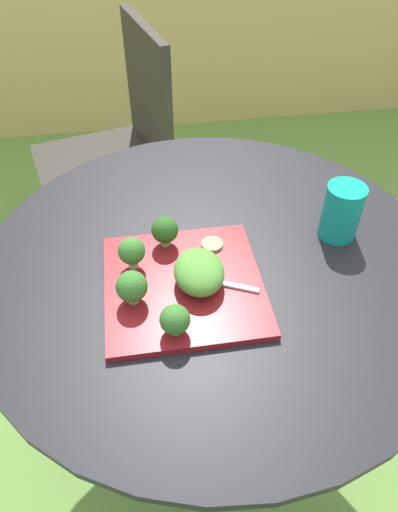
{
  "coord_description": "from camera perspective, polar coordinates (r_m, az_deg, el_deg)",
  "views": [
    {
      "loc": [
        -0.13,
        -0.66,
        1.37
      ],
      "look_at": [
        -0.03,
        -0.04,
        0.77
      ],
      "focal_mm": 32.63,
      "sensor_mm": 36.0,
      "label": 1
    }
  ],
  "objects": [
    {
      "name": "cucumber_slice_0",
      "position": [
        0.93,
        1.59,
        1.45
      ],
      "size": [
        0.04,
        0.04,
        0.01
      ],
      "primitive_type": "cylinder",
      "color": "#8EB766",
      "rests_on": "salad_plate"
    },
    {
      "name": "broccoli_floret_1",
      "position": [
        0.77,
        -2.97,
        -7.82
      ],
      "size": [
        0.05,
        0.05,
        0.06
      ],
      "color": "#99B770",
      "rests_on": "salad_plate"
    },
    {
      "name": "salad_plate",
      "position": [
        0.87,
        -1.9,
        -3.53
      ],
      "size": [
        0.29,
        0.29,
        0.01
      ],
      "primitive_type": "cube",
      "color": "maroon",
      "rests_on": "patio_table"
    },
    {
      "name": "patio_chair",
      "position": [
        1.73,
        -9.43,
        14.0
      ],
      "size": [
        0.53,
        0.53,
        0.9
      ],
      "color": "#332D28",
      "rests_on": "ground_plane"
    },
    {
      "name": "bamboo_fence",
      "position": [
        2.7,
        -6.52,
        28.14
      ],
      "size": [
        8.0,
        0.08,
        1.3
      ],
      "primitive_type": "cube",
      "color": "tan",
      "rests_on": "ground_plane"
    },
    {
      "name": "fork",
      "position": [
        0.86,
        1.34,
        -3.06
      ],
      "size": [
        0.15,
        0.08,
        0.0
      ],
      "color": "silver",
      "rests_on": "salad_plate"
    },
    {
      "name": "broccoli_floret_0",
      "position": [
        0.87,
        -8.26,
        0.54
      ],
      "size": [
        0.05,
        0.05,
        0.07
      ],
      "color": "#99B770",
      "rests_on": "salad_plate"
    },
    {
      "name": "ground_plane",
      "position": [
        1.53,
        1.14,
        -20.0
      ],
      "size": [
        12.0,
        12.0,
        0.0
      ],
      "primitive_type": "plane",
      "color": "#669342"
    },
    {
      "name": "lettuce_mound",
      "position": [
        0.84,
        0.01,
        -1.96
      ],
      "size": [
        0.09,
        0.11,
        0.06
      ],
      "primitive_type": "ellipsoid",
      "color": "#519338",
      "rests_on": "salad_plate"
    },
    {
      "name": "broccoli_floret_3",
      "position": [
        0.81,
        -8.24,
        -3.76
      ],
      "size": [
        0.06,
        0.06,
        0.07
      ],
      "color": "#99B770",
      "rests_on": "salad_plate"
    },
    {
      "name": "broccoli_floret_2",
      "position": [
        0.91,
        -4.21,
        3.16
      ],
      "size": [
        0.05,
        0.05,
        0.06
      ],
      "color": "#99B770",
      "rests_on": "salad_plate"
    },
    {
      "name": "patio_table",
      "position": [
        1.12,
        1.49,
        -9.2
      ],
      "size": [
        0.93,
        0.93,
        0.73
      ],
      "color": "black",
      "rests_on": "ground_plane"
    },
    {
      "name": "drinking_glass",
      "position": [
        0.99,
        16.99,
        4.95
      ],
      "size": [
        0.08,
        0.08,
        0.12
      ],
      "color": "#149989",
      "rests_on": "patio_table"
    }
  ]
}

